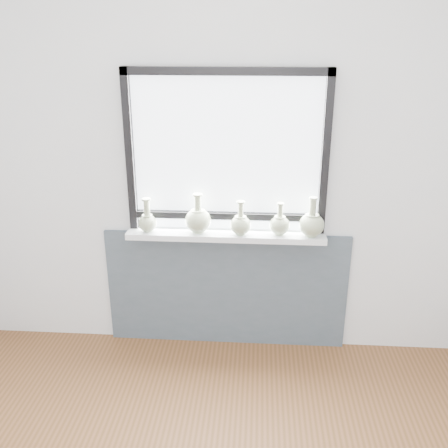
# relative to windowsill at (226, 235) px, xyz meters

# --- Properties ---
(back_wall) EXTENTS (3.60, 0.02, 2.60)m
(back_wall) POSITION_rel_windowsill_xyz_m (0.00, 0.10, 0.42)
(back_wall) COLOR silver
(back_wall) RESTS_ON ground
(apron_panel) EXTENTS (1.70, 0.03, 0.86)m
(apron_panel) POSITION_rel_windowsill_xyz_m (0.00, 0.07, -0.45)
(apron_panel) COLOR #46505E
(apron_panel) RESTS_ON ground
(windowsill) EXTENTS (1.32, 0.18, 0.04)m
(windowsill) POSITION_rel_windowsill_xyz_m (0.00, 0.00, 0.00)
(windowsill) COLOR silver
(windowsill) RESTS_ON apron_panel
(window) EXTENTS (1.30, 0.06, 1.05)m
(window) POSITION_rel_windowsill_xyz_m (0.00, 0.06, 0.56)
(window) COLOR black
(window) RESTS_ON windowsill
(vase_a) EXTENTS (0.12, 0.12, 0.23)m
(vase_a) POSITION_rel_windowsill_xyz_m (-0.52, -0.02, 0.09)
(vase_a) COLOR #A8B78F
(vase_a) RESTS_ON windowsill
(vase_b) EXTENTS (0.17, 0.17, 0.26)m
(vase_b) POSITION_rel_windowsill_xyz_m (-0.18, -0.00, 0.11)
(vase_b) COLOR #A8B78F
(vase_b) RESTS_ON windowsill
(vase_c) EXTENTS (0.14, 0.14, 0.23)m
(vase_c) POSITION_rel_windowsill_xyz_m (0.10, -0.03, 0.09)
(vase_c) COLOR #A8B78F
(vase_c) RESTS_ON windowsill
(vase_d) EXTENTS (0.13, 0.13, 0.22)m
(vase_d) POSITION_rel_windowsill_xyz_m (0.35, -0.01, 0.09)
(vase_d) COLOR #A8B78F
(vase_d) RESTS_ON windowsill
(vase_e) EXTENTS (0.16, 0.16, 0.26)m
(vase_e) POSITION_rel_windowsill_xyz_m (0.56, -0.02, 0.11)
(vase_e) COLOR #A8B78F
(vase_e) RESTS_ON windowsill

